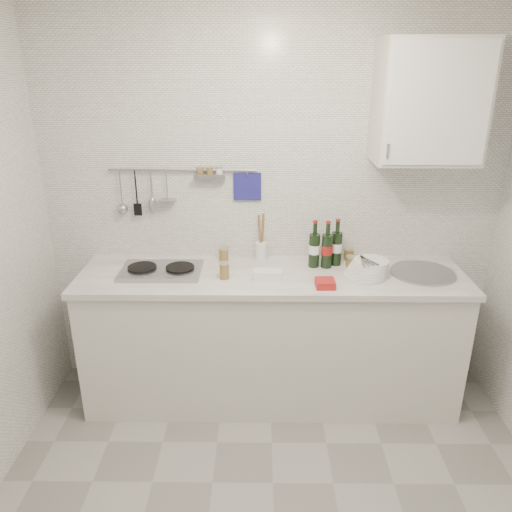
{
  "coord_description": "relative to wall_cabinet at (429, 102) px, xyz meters",
  "views": [
    {
      "loc": [
        -0.07,
        -1.79,
        2.17
      ],
      "look_at": [
        -0.1,
        0.9,
        1.12
      ],
      "focal_mm": 35.0,
      "sensor_mm": 36.0,
      "label": 1
    }
  ],
  "objects": [
    {
      "name": "wall_rail",
      "position": [
        -1.5,
        0.15,
        -0.52
      ],
      "size": [
        0.98,
        0.09,
        0.34
      ],
      "color": "#93969B",
      "rests_on": "back_wall"
    },
    {
      "name": "wine_bottles",
      "position": [
        -0.55,
        0.01,
        -0.87
      ],
      "size": [
        0.22,
        0.12,
        0.31
      ],
      "rotation": [
        0.0,
        0.0,
        0.22
      ],
      "color": "black",
      "rests_on": "counter"
    },
    {
      "name": "butter_dish",
      "position": [
        -0.93,
        -0.2,
        -1.0
      ],
      "size": [
        0.18,
        0.09,
        0.05
      ],
      "primitive_type": "cube",
      "rotation": [
        0.0,
        0.0,
        -0.03
      ],
      "color": "white",
      "rests_on": "counter"
    },
    {
      "name": "utensil_crock",
      "position": [
        -0.97,
        0.13,
        -0.95
      ],
      "size": [
        0.08,
        0.08,
        0.32
      ],
      "rotation": [
        0.0,
        0.0,
        0.18
      ],
      "color": "white",
      "rests_on": "counter"
    },
    {
      "name": "jar_d",
      "position": [
        -1.19,
        -0.2,
        -0.98
      ],
      "size": [
        0.06,
        0.06,
        0.11
      ],
      "rotation": [
        0.0,
        0.0,
        -0.33
      ],
      "color": "brown",
      "rests_on": "counter"
    },
    {
      "name": "strawberry_punnet",
      "position": [
        -0.59,
        -0.32,
        -1.01
      ],
      "size": [
        0.11,
        0.11,
        0.05
      ],
      "primitive_type": "cube",
      "rotation": [
        0.0,
        0.0,
        0.03
      ],
      "color": "red",
      "rests_on": "counter"
    },
    {
      "name": "counter",
      "position": [
        -0.89,
        -0.12,
        -1.52
      ],
      "size": [
        2.44,
        0.64,
        0.96
      ],
      "color": "beige",
      "rests_on": "floor"
    },
    {
      "name": "wall_cabinet",
      "position": [
        0.0,
        0.0,
        0.0
      ],
      "size": [
        0.6,
        0.38,
        0.7
      ],
      "color": "beige",
      "rests_on": "back_wall"
    },
    {
      "name": "jar_a",
      "position": [
        -1.22,
        0.1,
        -0.99
      ],
      "size": [
        0.06,
        0.06,
        0.09
      ],
      "rotation": [
        0.0,
        0.0,
        0.15
      ],
      "color": "brown",
      "rests_on": "counter"
    },
    {
      "name": "jar_b",
      "position": [
        -0.38,
        0.11,
        -0.99
      ],
      "size": [
        0.07,
        0.07,
        0.08
      ],
      "rotation": [
        0.0,
        0.0,
        -0.02
      ],
      "color": "brown",
      "rests_on": "counter"
    },
    {
      "name": "jar_c",
      "position": [
        -0.39,
        -0.01,
        -0.99
      ],
      "size": [
        0.07,
        0.07,
        0.07
      ],
      "rotation": [
        0.0,
        0.0,
        -0.35
      ],
      "color": "brown",
      "rests_on": "counter"
    },
    {
      "name": "plate_stack_sink",
      "position": [
        -0.31,
        -0.15,
        -0.98
      ],
      "size": [
        0.28,
        0.27,
        0.11
      ],
      "rotation": [
        0.0,
        0.0,
        0.24
      ],
      "color": "white",
      "rests_on": "counter"
    },
    {
      "name": "back_wall",
      "position": [
        -0.9,
        0.18,
        -0.7
      ],
      "size": [
        3.0,
        0.02,
        2.5
      ],
      "primitive_type": "cube",
      "color": "silver",
      "rests_on": "floor"
    },
    {
      "name": "plate_stack_hob",
      "position": [
        -1.71,
        -0.06,
        -1.02
      ],
      "size": [
        0.27,
        0.27,
        0.02
      ],
      "rotation": [
        0.0,
        0.0,
        0.23
      ],
      "color": "#4A70A8",
      "rests_on": "counter"
    }
  ]
}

